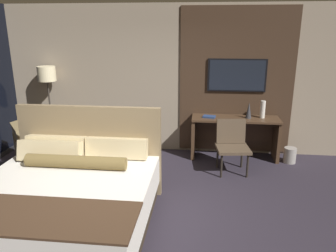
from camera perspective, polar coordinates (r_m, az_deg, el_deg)
The scene contains 12 objects.
ground_plane at distance 4.40m, azimuth -5.58°, elevation -15.88°, with size 16.00×16.00×0.00m, color #28232D.
wall_back_tv_panel at distance 6.32m, azimuth 0.41°, elevation 7.96°, with size 7.20×0.09×2.80m.
bed at distance 4.27m, azimuth -17.40°, elevation -12.10°, with size 2.09×2.10×1.31m.
desk at distance 6.24m, azimuth 11.52°, elevation -0.82°, with size 1.60×0.52×0.78m.
tv at distance 6.23m, azimuth 11.90°, elevation 8.64°, with size 1.07×0.04×0.60m.
desk_chair at distance 5.65m, azimuth 11.06°, elevation -2.70°, with size 0.59×0.59×0.88m.
armchair_by_window at distance 6.35m, azimuth -21.57°, elevation -3.81°, with size 1.09×1.10×0.78m.
floor_lamp at distance 6.74m, azimuth -20.27°, elevation 7.43°, with size 0.34×0.34×1.67m.
vase_tall at distance 6.13m, azimuth 13.89°, elevation 2.69°, with size 0.11×0.11×0.30m.
vase_short at distance 6.21m, azimuth 16.17°, elevation 2.79°, with size 0.09×0.09×0.32m.
book at distance 6.08m, azimuth 7.18°, elevation 1.63°, with size 0.25×0.19×0.03m.
waste_bin at distance 6.39m, azimuth 20.46°, elevation -4.78°, with size 0.22×0.22×0.28m.
Camera 1 is at (0.81, -3.62, 2.37)m, focal length 35.00 mm.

